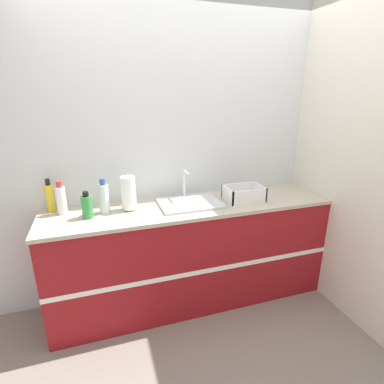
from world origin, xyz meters
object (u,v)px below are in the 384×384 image
Objects in this scene: dish_rack at (244,196)px; bottle_clear at (104,198)px; bottle_yellow at (50,197)px; paper_towel_roll at (129,193)px; bottle_white_spray at (61,200)px; bottle_green at (87,206)px; sink at (190,202)px.

bottle_clear reaches higher than dish_rack.
dish_rack is 1.20× the size of bottle_yellow.
paper_towel_roll reaches higher than bottle_white_spray.
paper_towel_roll is 1.33× the size of bottle_green.
dish_rack is at bearing -4.53° from bottle_clear.
bottle_yellow is 0.12m from bottle_white_spray.
bottle_yellow reaches higher than sink.
bottle_yellow is (-0.40, 0.16, -0.00)m from bottle_clear.
paper_towel_roll is at bearing 176.45° from sink.
bottle_clear reaches higher than bottle_green.
bottle_clear is at bearing 177.91° from sink.
bottle_green is at bearing 178.67° from dish_rack.
paper_towel_roll is at bearing -14.44° from bottle_yellow.
sink is 1.92× the size of bottle_yellow.
dish_rack is 1.15× the size of bottle_clear.
paper_towel_roll is 0.19m from bottle_clear.
bottle_green reaches higher than dish_rack.
bottle_yellow is (-0.59, 0.15, -0.02)m from paper_towel_roll.
bottle_white_spray is at bearing 165.53° from bottle_clear.
bottle_white_spray reaches higher than dish_rack.
bottle_clear is 1.06× the size of bottle_white_spray.
bottle_white_spray is (-1.00, 0.11, 0.10)m from sink.
sink reaches higher than dish_rack.
dish_rack is 1.28m from bottle_green.
paper_towel_roll is 0.99× the size of bottle_clear.
sink is 1.11m from bottle_yellow.
dish_rack is at bearing -9.10° from bottle_yellow.
bottle_yellow is at bearing 138.49° from bottle_white_spray.
bottle_white_spray is (-1.47, 0.17, 0.07)m from dish_rack.
sink is 1.95× the size of bottle_white_spray.
bottle_green is at bearing -38.77° from bottle_yellow.
sink reaches higher than bottle_green.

